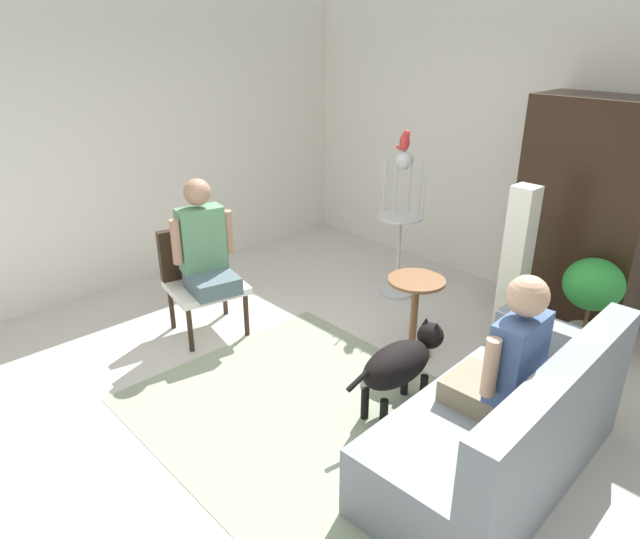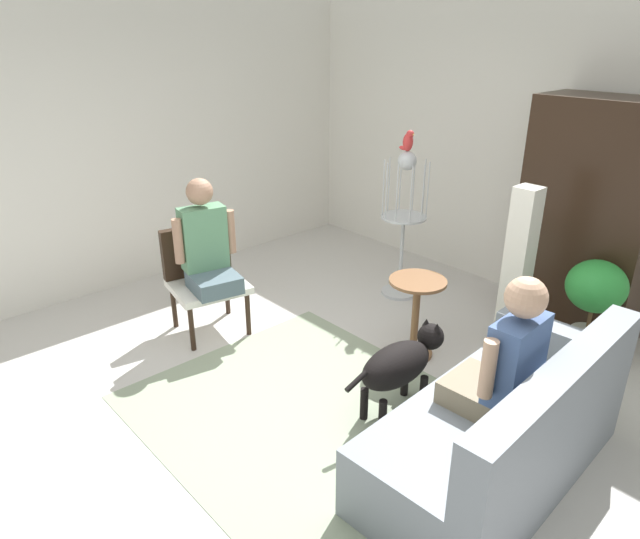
% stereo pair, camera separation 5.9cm
% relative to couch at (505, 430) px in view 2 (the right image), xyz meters
% --- Properties ---
extents(ground_plane, '(7.09, 7.09, 0.00)m').
position_rel_couch_xyz_m(ground_plane, '(-1.17, -0.37, -0.32)').
color(ground_plane, beige).
extents(back_wall, '(6.51, 0.12, 2.78)m').
position_rel_couch_xyz_m(back_wall, '(-1.17, 2.50, 1.07)').
color(back_wall, silver).
rests_on(back_wall, ground).
extents(left_wall, '(0.12, 6.20, 2.78)m').
position_rel_couch_xyz_m(left_wall, '(-4.19, -0.07, 1.07)').
color(left_wall, silver).
rests_on(left_wall, ground).
extents(area_rug, '(2.53, 2.01, 0.01)m').
position_rel_couch_xyz_m(area_rug, '(-1.10, -0.47, -0.32)').
color(area_rug, gray).
rests_on(area_rug, ground).
extents(couch, '(0.93, 1.83, 0.90)m').
position_rel_couch_xyz_m(couch, '(0.00, 0.00, 0.00)').
color(couch, slate).
rests_on(couch, ground).
extents(armchair, '(0.67, 0.70, 0.91)m').
position_rel_couch_xyz_m(armchair, '(-2.79, -0.32, 0.21)').
color(armchair, black).
rests_on(armchair, ground).
extents(person_on_couch, '(0.49, 0.54, 0.86)m').
position_rel_couch_xyz_m(person_on_couch, '(-0.04, -0.03, 0.47)').
color(person_on_couch, '#81725A').
extents(person_on_armchair, '(0.53, 0.52, 0.91)m').
position_rel_couch_xyz_m(person_on_armchair, '(-2.64, -0.34, 0.50)').
color(person_on_armchair, '#4C5F69').
extents(round_end_table, '(0.45, 0.45, 0.67)m').
position_rel_couch_xyz_m(round_end_table, '(-1.22, 0.67, 0.08)').
color(round_end_table, brown).
rests_on(round_end_table, ground).
extents(dog, '(0.30, 0.92, 0.59)m').
position_rel_couch_xyz_m(dog, '(-0.82, 0.02, 0.06)').
color(dog, black).
rests_on(dog, ground).
extents(bird_cage_stand, '(0.44, 0.44, 1.44)m').
position_rel_couch_xyz_m(bird_cage_stand, '(-2.05, 1.48, 0.46)').
color(bird_cage_stand, silver).
rests_on(bird_cage_stand, ground).
extents(parrot, '(0.17, 0.10, 0.19)m').
position_rel_couch_xyz_m(parrot, '(-2.05, 1.48, 1.21)').
color(parrot, red).
rests_on(parrot, bird_cage_stand).
extents(potted_plant, '(0.45, 0.45, 0.86)m').
position_rel_couch_xyz_m(potted_plant, '(-0.25, 1.63, 0.24)').
color(potted_plant, beige).
rests_on(potted_plant, ground).
extents(column_lamp, '(0.20, 0.20, 1.40)m').
position_rel_couch_xyz_m(column_lamp, '(-0.74, 1.29, 0.37)').
color(column_lamp, '#4C4742').
rests_on(column_lamp, ground).
extents(armoire_cabinet, '(1.02, 0.56, 1.99)m').
position_rel_couch_xyz_m(armoire_cabinet, '(-0.58, 2.09, 0.67)').
color(armoire_cabinet, black).
rests_on(armoire_cabinet, ground).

